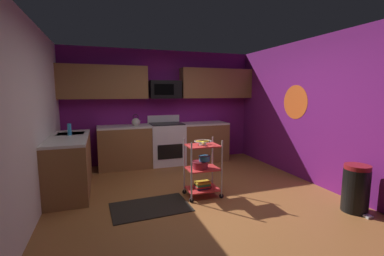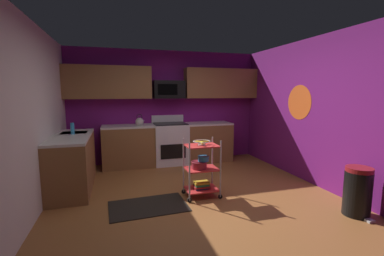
% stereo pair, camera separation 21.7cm
% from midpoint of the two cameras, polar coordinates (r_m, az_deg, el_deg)
% --- Properties ---
extents(floor, '(4.40, 4.80, 0.04)m').
position_cam_midpoint_polar(floor, '(4.27, -0.26, -15.16)').
color(floor, '#995B2D').
rests_on(floor, ground).
extents(wall_back, '(4.52, 0.06, 2.60)m').
position_cam_midpoint_polar(wall_back, '(6.28, -7.49, 4.61)').
color(wall_back, '#751970').
rests_on(wall_back, ground).
extents(wall_left, '(0.06, 4.80, 2.60)m').
position_cam_midpoint_polar(wall_left, '(3.85, -33.49, 1.37)').
color(wall_left, silver).
rests_on(wall_left, ground).
extents(wall_right, '(0.06, 4.80, 2.60)m').
position_cam_midpoint_polar(wall_right, '(5.12, 24.12, 3.27)').
color(wall_right, '#751970').
rests_on(wall_right, ground).
extents(wall_flower_decal, '(0.00, 0.66, 0.66)m').
position_cam_midpoint_polar(wall_flower_decal, '(5.46, 20.43, 5.28)').
color(wall_flower_decal, '#E5591E').
extents(counter_run, '(3.67, 2.22, 0.92)m').
position_cam_midpoint_polar(counter_run, '(5.58, -12.73, -4.60)').
color(counter_run, brown).
rests_on(counter_run, ground).
extents(oven_range, '(0.76, 0.65, 1.10)m').
position_cam_midpoint_polar(oven_range, '(6.07, -6.54, -3.31)').
color(oven_range, white).
rests_on(oven_range, ground).
extents(upper_cabinets, '(4.40, 0.33, 0.70)m').
position_cam_midpoint_polar(upper_cabinets, '(6.09, -7.24, 9.69)').
color(upper_cabinets, brown).
extents(microwave, '(0.70, 0.39, 0.40)m').
position_cam_midpoint_polar(microwave, '(6.06, -6.95, 8.29)').
color(microwave, black).
extents(rolling_cart, '(0.56, 0.38, 0.91)m').
position_cam_midpoint_polar(rolling_cart, '(4.18, 0.82, -8.80)').
color(rolling_cart, silver).
rests_on(rolling_cart, ground).
extents(fruit_bowl, '(0.27, 0.27, 0.07)m').
position_cam_midpoint_polar(fruit_bowl, '(4.07, 0.83, -3.07)').
color(fruit_bowl, silver).
rests_on(fruit_bowl, rolling_cart).
extents(mixing_bowl_large, '(0.25, 0.25, 0.11)m').
position_cam_midpoint_polar(mixing_bowl_large, '(4.14, 0.30, -7.96)').
color(mixing_bowl_large, maroon).
rests_on(mixing_bowl_large, rolling_cart).
extents(mixing_bowl_small, '(0.18, 0.18, 0.08)m').
position_cam_midpoint_polar(mixing_bowl_small, '(4.13, 1.21, -6.57)').
color(mixing_bowl_small, '#338CBF').
rests_on(mixing_bowl_small, rolling_cart).
extents(book_stack, '(0.26, 0.20, 0.11)m').
position_cam_midpoint_polar(book_stack, '(4.26, 0.81, -12.25)').
color(book_stack, '#1E4C8C').
rests_on(book_stack, rolling_cart).
extents(kettle, '(0.21, 0.18, 0.26)m').
position_cam_midpoint_polar(kettle, '(5.88, -13.13, 1.29)').
color(kettle, beige).
rests_on(kettle, counter_run).
extents(dish_soap_bottle, '(0.06, 0.06, 0.20)m').
position_cam_midpoint_polar(dish_soap_bottle, '(4.93, -26.23, -0.28)').
color(dish_soap_bottle, '#2D8CBF').
rests_on(dish_soap_bottle, counter_run).
extents(trash_can, '(0.34, 0.42, 0.66)m').
position_cam_midpoint_polar(trash_can, '(4.29, 30.77, -11.21)').
color(trash_can, black).
rests_on(trash_can, ground).
extents(floor_rug, '(1.13, 0.75, 0.01)m').
position_cam_midpoint_polar(floor_rug, '(4.00, -10.60, -16.54)').
color(floor_rug, black).
rests_on(floor_rug, ground).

